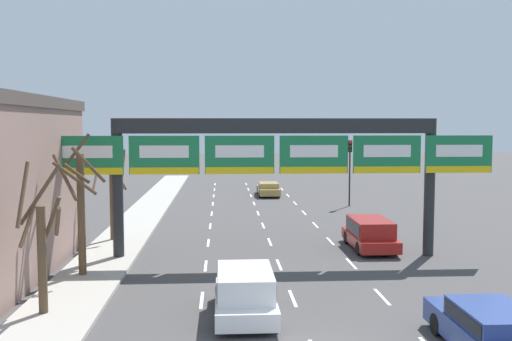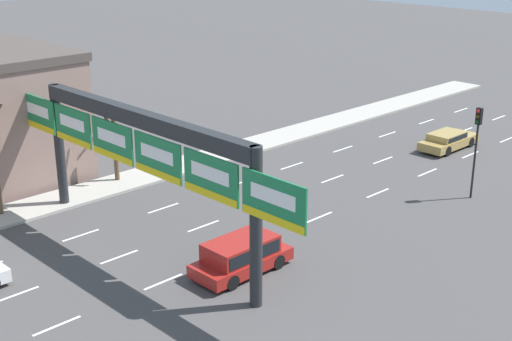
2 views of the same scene
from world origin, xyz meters
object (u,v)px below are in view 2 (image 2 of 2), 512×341
at_px(sign_gantry, 139,143).
at_px(traffic_light_near_gantry, 477,135).
at_px(car_gold, 448,140).
at_px(suv_red, 241,254).
at_px(tree_bare_second, 114,139).

height_order(sign_gantry, traffic_light_near_gantry, sign_gantry).
xyz_separation_m(car_gold, suv_red, (3.38, -22.08, 0.22)).
distance_m(car_gold, tree_bare_second, 22.06).
bearing_deg(car_gold, suv_red, -81.29).
bearing_deg(tree_bare_second, sign_gantry, -25.83).
bearing_deg(traffic_light_near_gantry, suv_red, -98.84).
height_order(sign_gantry, suv_red, sign_gantry).
bearing_deg(car_gold, traffic_light_near_gantry, -50.49).
bearing_deg(suv_red, car_gold, 98.71).
relative_size(car_gold, tree_bare_second, 0.99).
bearing_deg(sign_gantry, traffic_light_near_gantry, 66.43).
bearing_deg(traffic_light_near_gantry, tree_bare_second, -141.19).
bearing_deg(sign_gantry, tree_bare_second, 154.17).
distance_m(sign_gantry, suv_red, 6.72).
bearing_deg(sign_gantry, car_gold, 86.25).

